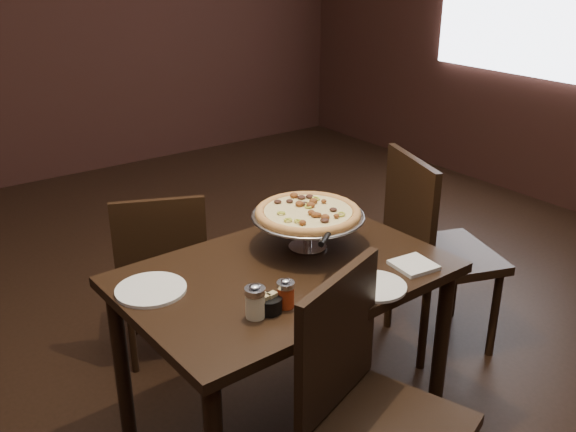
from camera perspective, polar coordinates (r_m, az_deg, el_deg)
room at (r=2.15m, az=0.17°, el=13.06°), size 6.04×7.04×2.84m
dining_table at (r=2.32m, az=-0.27°, el=-6.85°), size 1.16×0.80×0.71m
pizza_stand at (r=2.38m, az=1.79°, el=0.26°), size 0.43×0.43×0.18m
parmesan_shaker at (r=1.98m, az=-2.94°, el=-7.61°), size 0.06×0.06×0.11m
pepper_flake_shaker at (r=2.04m, az=-0.21°, el=-6.92°), size 0.06×0.06×0.10m
packet_caddy at (r=2.02m, az=-1.69°, el=-7.83°), size 0.08×0.08×0.06m
napkin_stack at (r=2.34m, az=11.10°, el=-4.31°), size 0.15×0.15×0.01m
plate_left at (r=2.19m, az=-12.09°, el=-6.41°), size 0.24×0.24×0.01m
plate_near at (r=2.18m, az=7.68°, el=-6.20°), size 0.22×0.22×0.01m
serving_spatula at (r=2.20m, az=3.41°, el=-1.93°), size 0.17×0.17×0.03m
chair_far at (r=2.89m, az=-11.09°, el=-4.69°), size 0.51×0.51×0.82m
chair_near at (r=2.02m, az=7.29°, el=-16.44°), size 0.54×0.54×0.91m
chair_side at (r=2.98m, az=12.63°, el=-2.58°), size 0.56×0.56×0.95m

